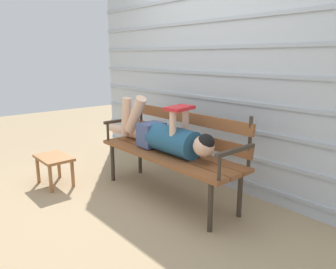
{
  "coord_description": "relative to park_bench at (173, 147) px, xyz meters",
  "views": [
    {
      "loc": [
        2.3,
        -1.81,
        1.38
      ],
      "look_at": [
        0.0,
        0.19,
        0.65
      ],
      "focal_mm": 34.47,
      "sensor_mm": 36.0,
      "label": 1
    }
  ],
  "objects": [
    {
      "name": "ground_plane",
      "position": [
        0.0,
        -0.26,
        -0.51
      ],
      "size": [
        12.0,
        12.0,
        0.0
      ],
      "primitive_type": "plane",
      "color": "tan"
    },
    {
      "name": "reclining_person",
      "position": [
        -0.06,
        -0.07,
        0.12
      ],
      "size": [
        1.73,
        0.27,
        0.53
      ],
      "color": "#23567A"
    },
    {
      "name": "footstool",
      "position": [
        -1.05,
        -0.81,
        -0.24
      ],
      "size": [
        0.46,
        0.3,
        0.33
      ],
      "color": "#9E6638",
      "rests_on": "ground"
    },
    {
      "name": "park_bench",
      "position": [
        0.0,
        0.0,
        0.0
      ],
      "size": [
        1.68,
        0.51,
        0.91
      ],
      "color": "brown",
      "rests_on": "ground"
    },
    {
      "name": "house_siding",
      "position": [
        0.0,
        0.6,
        0.7
      ],
      "size": [
        4.21,
        0.08,
        2.42
      ],
      "color": "#B2BCC6",
      "rests_on": "ground"
    }
  ]
}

